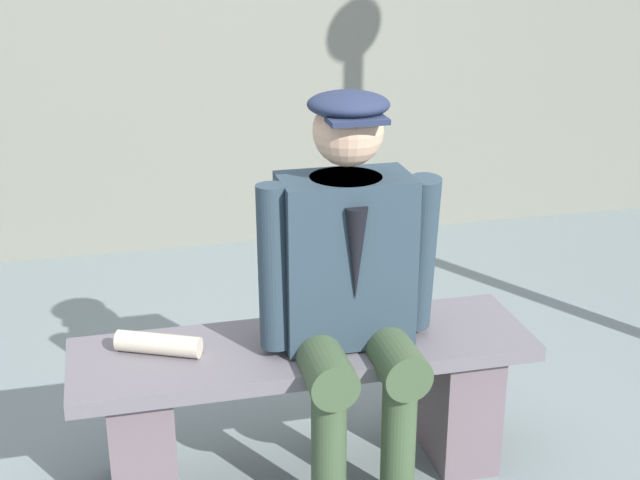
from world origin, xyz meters
The scene contains 5 objects.
ground_plane centered at (0.00, 0.00, 0.00)m, with size 30.00×30.00×0.00m, color gray.
bench centered at (0.00, 0.00, 0.30)m, with size 1.49×0.43×0.49m.
seated_man centered at (-0.14, 0.06, 0.72)m, with size 0.58×0.54×1.30m.
rolled_magazine centered at (0.46, -0.04, 0.52)m, with size 0.07×0.07×0.27m, color beige.
stadium_wall centered at (0.00, -2.36, 0.91)m, with size 12.00×0.24×1.83m, color gray.
Camera 1 is at (0.57, 2.54, 1.83)m, focal length 50.72 mm.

